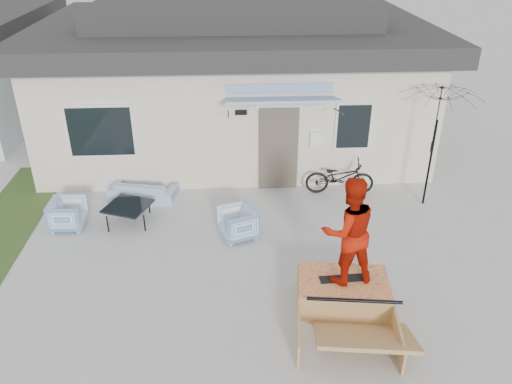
{
  "coord_description": "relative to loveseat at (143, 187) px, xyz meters",
  "views": [
    {
      "loc": [
        -0.2,
        -6.95,
        5.97
      ],
      "look_at": [
        0.3,
        1.8,
        1.3
      ],
      "focal_mm": 35.83,
      "sensor_mm": 36.0,
      "label": 1
    }
  ],
  "objects": [
    {
      "name": "ground",
      "position": [
        2.29,
        -4.04,
        -0.32
      ],
      "size": [
        90.0,
        90.0,
        0.0
      ],
      "primitive_type": "plane",
      "color": "#AFAFAF",
      "rests_on": "ground"
    },
    {
      "name": "house",
      "position": [
        2.29,
        3.96,
        1.63
      ],
      "size": [
        10.8,
        8.49,
        4.1
      ],
      "color": "beige",
      "rests_on": "ground"
    },
    {
      "name": "loveseat",
      "position": [
        0.0,
        0.0,
        0.0
      ],
      "size": [
        1.68,
        0.82,
        0.63
      ],
      "primitive_type": "imported",
      "rotation": [
        0.0,
        0.0,
        2.92
      ],
      "color": "#3C71B6",
      "rests_on": "ground"
    },
    {
      "name": "armchair_left",
      "position": [
        -1.46,
        -1.2,
        0.05
      ],
      "size": [
        0.68,
        0.72,
        0.72
      ],
      "primitive_type": "imported",
      "rotation": [
        0.0,
        0.0,
        1.54
      ],
      "color": "#3C71B6",
      "rests_on": "ground"
    },
    {
      "name": "armchair_right",
      "position": [
        2.23,
        -1.79,
        0.06
      ],
      "size": [
        0.87,
        0.9,
        0.74
      ],
      "primitive_type": "imported",
      "rotation": [
        0.0,
        0.0,
        -1.24
      ],
      "color": "#3C71B6",
      "rests_on": "ground"
    },
    {
      "name": "coffee_table",
      "position": [
        -0.17,
        -1.07,
        -0.1
      ],
      "size": [
        1.14,
        1.14,
        0.43
      ],
      "primitive_type": "cube",
      "rotation": [
        0.0,
        0.0,
        -0.38
      ],
      "color": "black",
      "rests_on": "ground"
    },
    {
      "name": "bicycle",
      "position": [
        4.77,
        0.04,
        0.22
      ],
      "size": [
        1.71,
        0.73,
        1.06
      ],
      "primitive_type": "imported",
      "rotation": [
        0.0,
        0.0,
        1.48
      ],
      "color": "black",
      "rests_on": "ground"
    },
    {
      "name": "patio_umbrella",
      "position": [
        6.68,
        -0.59,
        1.43
      ],
      "size": [
        1.82,
        1.68,
        2.2
      ],
      "color": "black",
      "rests_on": "ground"
    },
    {
      "name": "skate_ramp",
      "position": [
        3.99,
        -4.1,
        -0.06
      ],
      "size": [
        1.79,
        2.24,
        0.51
      ],
      "primitive_type": null,
      "rotation": [
        0.0,
        0.0,
        -0.13
      ],
      "color": "#AE824D",
      "rests_on": "ground"
    },
    {
      "name": "skateboard",
      "position": [
        4.0,
        -4.04,
        0.23
      ],
      "size": [
        0.85,
        0.25,
        0.05
      ],
      "primitive_type": "cube",
      "rotation": [
        0.0,
        0.0,
        0.05
      ],
      "color": "black",
      "rests_on": "skate_ramp"
    },
    {
      "name": "skater",
      "position": [
        4.0,
        -4.04,
        1.21
      ],
      "size": [
        1.05,
        0.88,
        1.92
      ],
      "primitive_type": "imported",
      "rotation": [
        0.0,
        0.0,
        3.32
      ],
      "color": "#A71605",
      "rests_on": "skateboard"
    }
  ]
}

